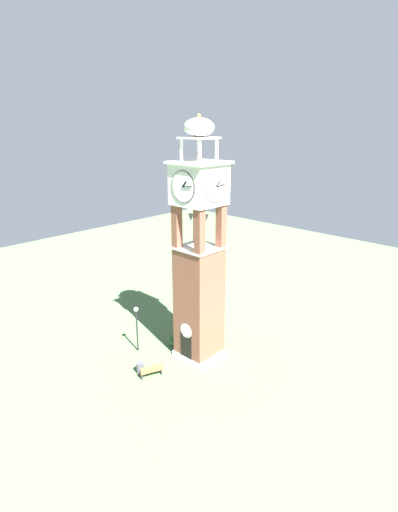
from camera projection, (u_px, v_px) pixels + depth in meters
ground at (199, 354)px, 31.33m from camera, size 80.00×80.00×0.00m
clock_tower at (199, 263)px, 29.04m from camera, size 3.34×3.34×17.52m
park_bench at (151, 371)px, 28.41m from camera, size 0.99×1.65×0.95m
lamp_post at (137, 321)px, 31.05m from camera, size 0.36×0.36×3.72m
trash_bin at (140, 368)px, 28.88m from camera, size 0.52×0.52×0.80m
shrub_near_entry at (177, 340)px, 32.49m from camera, size 1.29×1.29×0.86m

